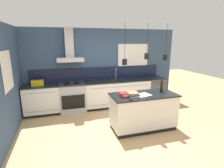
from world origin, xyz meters
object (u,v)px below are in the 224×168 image
Objects in this scene: dishwasher at (154,90)px; oven_range at (73,97)px; yellow_toolbox at (38,83)px; book_stack at (132,94)px; bottle_on_island at (161,86)px; red_supply_box at (125,95)px.

oven_range is at bearing -179.92° from dishwasher.
dishwasher is 2.68× the size of yellow_toolbox.
oven_range is at bearing 125.72° from book_stack.
bottle_on_island reaches higher than book_stack.
dishwasher is 3.63× the size of red_supply_box.
book_stack is (1.29, -1.79, 0.51)m from oven_range.
oven_range is at bearing -0.25° from yellow_toolbox.
yellow_toolbox reaches higher than book_stack.
oven_range is 2.68× the size of yellow_toolbox.
dishwasher is (2.93, 0.00, 0.00)m from oven_range.
yellow_toolbox is (-3.12, 1.69, -0.07)m from bottle_on_island.
red_supply_box reaches higher than oven_range.
dishwasher is 2.59m from red_supply_box.
yellow_toolbox reaches higher than dishwasher.
book_stack is at bearing -54.28° from oven_range.
oven_range is 2.51× the size of bottle_on_island.
oven_range is 1.12m from yellow_toolbox.
yellow_toolbox is at bearing 151.62° from bottle_on_island.
dishwasher is at bearing 64.62° from bottle_on_island.
bottle_on_island reaches higher than dishwasher.
book_stack is 1.03× the size of yellow_toolbox.
oven_range is 2.93m from dishwasher.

